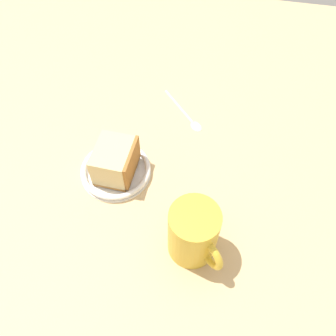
{
  "coord_description": "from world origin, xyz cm",
  "views": [
    {
      "loc": [
        6.5,
        -35.01,
        56.22
      ],
      "look_at": [
        -0.71,
        0.97,
        3.0
      ],
      "focal_mm": 37.94,
      "sensor_mm": 36.0,
      "label": 1
    }
  ],
  "objects_px": {
    "teaspoon": "(190,118)",
    "small_plate": "(116,169)",
    "cake_slice": "(116,160)",
    "tea_mug": "(194,233)"
  },
  "relations": [
    {
      "from": "tea_mug",
      "to": "teaspoon",
      "type": "height_order",
      "value": "tea_mug"
    },
    {
      "from": "tea_mug",
      "to": "teaspoon",
      "type": "bearing_deg",
      "value": 100.07
    },
    {
      "from": "cake_slice",
      "to": "tea_mug",
      "type": "relative_size",
      "value": 0.76
    },
    {
      "from": "cake_slice",
      "to": "teaspoon",
      "type": "bearing_deg",
      "value": 55.09
    },
    {
      "from": "tea_mug",
      "to": "teaspoon",
      "type": "distance_m",
      "value": 0.29
    },
    {
      "from": "tea_mug",
      "to": "teaspoon",
      "type": "relative_size",
      "value": 0.98
    },
    {
      "from": "small_plate",
      "to": "tea_mug",
      "type": "bearing_deg",
      "value": -36.64
    },
    {
      "from": "cake_slice",
      "to": "tea_mug",
      "type": "distance_m",
      "value": 0.2
    },
    {
      "from": "small_plate",
      "to": "cake_slice",
      "type": "xyz_separation_m",
      "value": [
        0.0,
        -0.0,
        0.03
      ]
    },
    {
      "from": "teaspoon",
      "to": "small_plate",
      "type": "bearing_deg",
      "value": -125.58
    }
  ]
}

